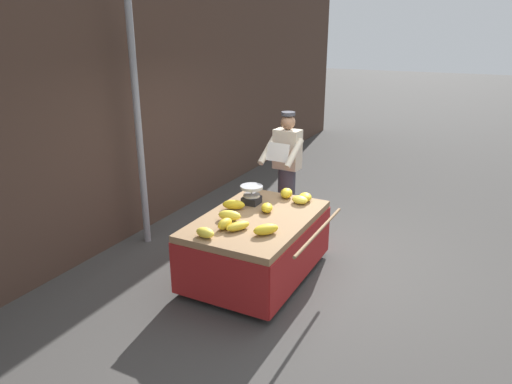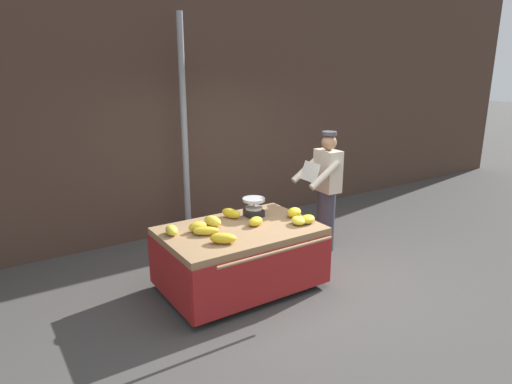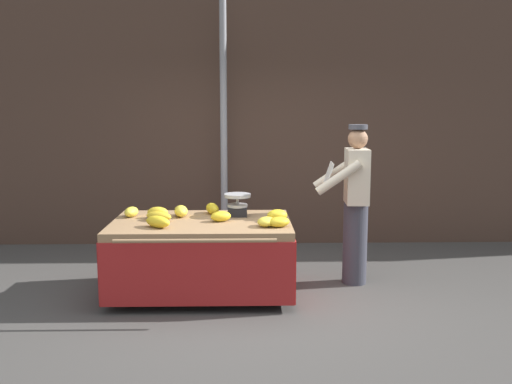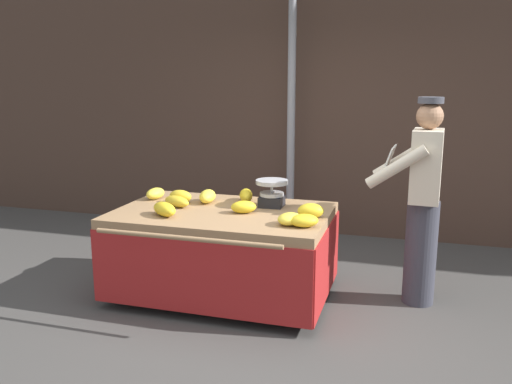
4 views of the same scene
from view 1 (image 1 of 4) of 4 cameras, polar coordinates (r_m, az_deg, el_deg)
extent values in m
plane|color=#423F3D|center=(6.04, 6.39, -8.73)|extent=(60.00, 60.00, 0.00)
cube|color=#473328|center=(6.81, -15.24, 12.02)|extent=(16.00, 0.24, 4.09)
cylinder|color=gray|center=(6.30, -14.19, 7.90)|extent=(0.09, 0.09, 3.29)
cube|color=#93704C|center=(5.45, 0.10, -3.44)|extent=(1.79, 1.18, 0.08)
cylinder|color=black|center=(4.98, -4.22, -10.80)|extent=(0.05, 0.67, 0.67)
cylinder|color=#B7B7BC|center=(4.96, -4.41, -10.95)|extent=(0.01, 0.12, 0.12)
cylinder|color=black|center=(6.28, 3.48, -4.14)|extent=(0.05, 0.67, 0.67)
cylinder|color=#B7B7BC|center=(6.31, 3.59, -4.04)|extent=(0.01, 0.12, 0.12)
cylinder|color=#4C4742|center=(5.83, -4.38, -6.01)|extent=(0.05, 0.05, 0.68)
cube|color=maroon|center=(5.38, 5.75, -7.88)|extent=(1.79, 0.02, 0.60)
cube|color=maroon|center=(5.85, -5.06, -5.49)|extent=(1.79, 0.02, 0.60)
cube|color=maroon|center=(4.90, -4.73, -10.73)|extent=(0.02, 1.18, 0.60)
cube|color=maroon|center=(6.33, 3.78, -3.48)|extent=(0.02, 1.18, 0.60)
cylinder|color=#93704C|center=(5.17, 7.75, -4.71)|extent=(1.43, 0.04, 0.04)
cube|color=black|center=(5.82, -0.54, -1.01)|extent=(0.20, 0.20, 0.09)
cylinder|color=#B7B7BC|center=(5.79, -0.54, -0.08)|extent=(0.02, 0.02, 0.11)
cylinder|color=#B7B7BC|center=(5.77, -0.55, 0.60)|extent=(0.28, 0.28, 0.03)
cylinder|color=#B7B7BC|center=(5.80, -0.54, -0.40)|extent=(0.21, 0.21, 0.03)
ellipsoid|color=gold|center=(5.65, -2.75, -1.55)|extent=(0.20, 0.30, 0.12)
ellipsoid|color=yellow|center=(5.86, 5.38, -0.95)|extent=(0.23, 0.26, 0.09)
ellipsoid|color=gold|center=(5.11, -3.82, -3.89)|extent=(0.22, 0.14, 0.12)
ellipsoid|color=gold|center=(5.56, 1.34, -1.93)|extent=(0.25, 0.21, 0.10)
ellipsoid|color=gold|center=(4.96, 1.21, -4.59)|extent=(0.31, 0.29, 0.11)
ellipsoid|color=gold|center=(5.07, -2.23, -4.18)|extent=(0.32, 0.25, 0.09)
ellipsoid|color=yellow|center=(4.93, -6.24, -4.96)|extent=(0.16, 0.24, 0.10)
ellipsoid|color=yellow|center=(5.33, -3.25, -2.88)|extent=(0.18, 0.29, 0.12)
ellipsoid|color=gold|center=(6.04, 3.74, -0.13)|extent=(0.24, 0.20, 0.12)
ellipsoid|color=gold|center=(5.95, 6.04, -0.62)|extent=(0.26, 0.24, 0.10)
cylinder|color=#383842|center=(7.05, 3.73, -0.53)|extent=(0.26, 0.26, 0.88)
cube|color=beige|center=(6.84, 3.86, 5.23)|extent=(0.25, 0.39, 0.58)
sphere|color=#9E7051|center=(6.76, 3.94, 8.48)|extent=(0.21, 0.21, 0.21)
cylinder|color=#3F3F47|center=(6.73, 3.96, 9.53)|extent=(0.20, 0.20, 0.05)
cylinder|color=beige|center=(6.56, 4.66, 4.70)|extent=(0.48, 0.12, 0.37)
cylinder|color=beige|center=(6.75, 1.45, 5.17)|extent=(0.48, 0.12, 0.37)
cube|color=silver|center=(6.58, 2.68, 4.86)|extent=(0.11, 0.35, 0.25)
camera|label=2|loc=(2.76, 71.23, 1.23)|focal=31.58mm
camera|label=3|loc=(6.00, 59.93, 0.78)|focal=39.72mm
camera|label=4|loc=(6.33, 43.34, 5.22)|focal=37.05mm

